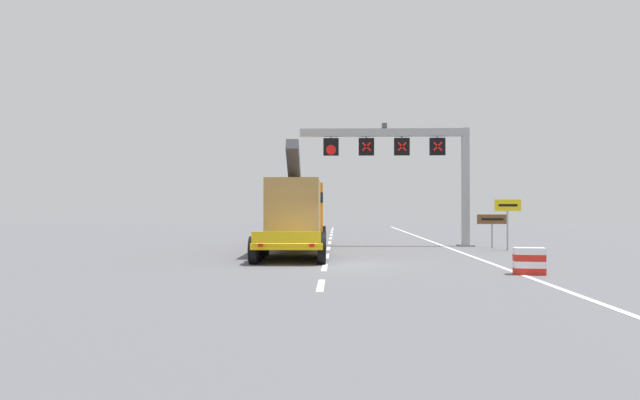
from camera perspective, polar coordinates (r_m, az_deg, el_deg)
name	(u,v)px	position (r m, az deg, el deg)	size (l,w,h in m)	color
ground	(336,265)	(22.70, 1.58, -6.41)	(112.00, 112.00, 0.00)	#5B5B60
lane_markings	(330,240)	(38.92, 1.00, -4.01)	(0.20, 47.14, 0.01)	silver
edge_line_right	(440,245)	(35.20, 11.79, -4.35)	(0.20, 63.00, 0.01)	silver
overhead_lane_gantry	(408,152)	(33.90, 8.66, 4.66)	(10.02, 0.90, 7.12)	#9EA0A5
heavy_haul_truck_yellow	(298,212)	(30.20, -2.23, -1.21)	(3.17, 14.09, 5.30)	yellow
exit_sign_yellow	(508,212)	(31.43, 18.04, -1.15)	(1.35, 0.15, 2.64)	#9EA0A5
tourist_info_sign_brown	(492,222)	(33.21, 16.65, -2.12)	(1.67, 0.15, 1.85)	#9EA0A5
crash_barrier_striped	(529,261)	(20.62, 19.95, -5.69)	(1.06, 0.64, 0.90)	red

